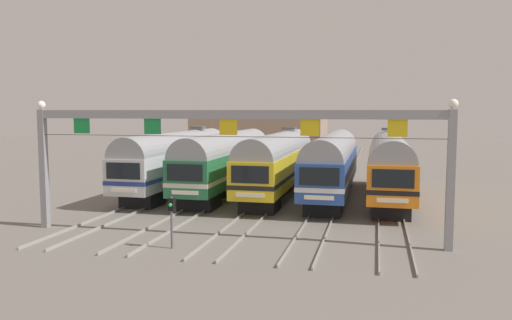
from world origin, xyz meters
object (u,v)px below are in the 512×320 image
object	(u,v)px
commuter_train_orange	(389,163)
yard_signal_mast	(172,212)
commuter_train_silver	(177,158)
commuter_train_yellow	(278,160)
commuter_train_blue	(332,162)
commuter_train_green	(227,159)
catenary_gantry	(228,135)

from	to	relation	value
commuter_train_orange	yard_signal_mast	world-z (taller)	commuter_train_orange
yard_signal_mast	commuter_train_silver	bearing A→B (deg)	110.82
commuter_train_yellow	commuter_train_blue	size ratio (longest dim) A/B	1.00
commuter_train_silver	commuter_train_blue	xyz separation A→B (m)	(12.21, -0.00, -0.00)
commuter_train_yellow	commuter_train_orange	bearing A→B (deg)	0.00
commuter_train_silver	yard_signal_mast	world-z (taller)	commuter_train_silver
commuter_train_green	commuter_train_orange	world-z (taller)	commuter_train_orange
commuter_train_green	commuter_train_blue	world-z (taller)	same
commuter_train_green	commuter_train_silver	bearing A→B (deg)	179.94
commuter_train_orange	catenary_gantry	xyz separation A→B (m)	(-8.14, -13.50, 2.55)
commuter_train_silver	commuter_train_blue	size ratio (longest dim) A/B	1.00
commuter_train_silver	commuter_train_orange	world-z (taller)	same
commuter_train_silver	catenary_gantry	size ratio (longest dim) A/B	0.84
commuter_train_silver	commuter_train_green	size ratio (longest dim) A/B	1.00
commuter_train_green	yard_signal_mast	distance (m)	16.21
commuter_train_blue	yard_signal_mast	size ratio (longest dim) A/B	7.41
yard_signal_mast	commuter_train_yellow	bearing A→B (deg)	82.78
commuter_train_orange	catenary_gantry	world-z (taller)	catenary_gantry
commuter_train_silver	commuter_train_yellow	distance (m)	8.14
commuter_train_blue	commuter_train_green	bearing A→B (deg)	180.00
commuter_train_orange	yard_signal_mast	distance (m)	19.04
commuter_train_green	catenary_gantry	size ratio (longest dim) A/B	0.84
commuter_train_blue	commuter_train_orange	world-z (taller)	commuter_train_orange
commuter_train_yellow	yard_signal_mast	xyz separation A→B (m)	(-2.04, -16.06, -0.98)
commuter_train_green	commuter_train_yellow	world-z (taller)	commuter_train_yellow
commuter_train_blue	catenary_gantry	distance (m)	14.33
commuter_train_yellow	yard_signal_mast	distance (m)	16.22
commuter_train_green	commuter_train_blue	xyz separation A→B (m)	(8.14, 0.00, 0.00)
commuter_train_yellow	commuter_train_blue	xyz separation A→B (m)	(4.07, -0.00, -0.00)
commuter_train_yellow	commuter_train_blue	bearing A→B (deg)	-0.06
catenary_gantry	commuter_train_silver	bearing A→B (deg)	121.09
commuter_train_silver	catenary_gantry	distance (m)	15.97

